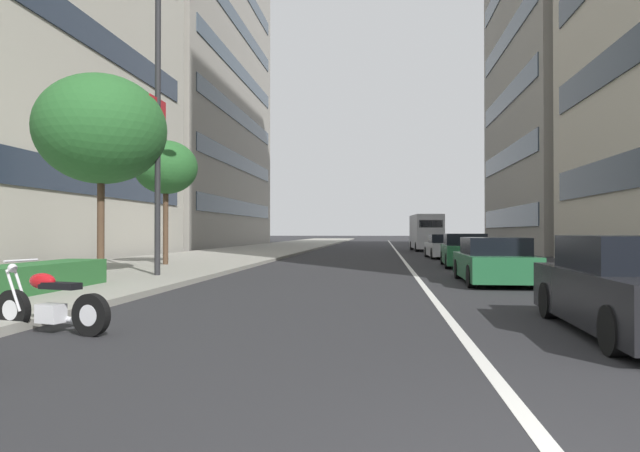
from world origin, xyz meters
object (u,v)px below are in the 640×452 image
object	(u,v)px
street_tree_near_plaza_corner	(166,168)
motorcycle_second_in_row	(50,305)
delivery_van_ahead	(426,232)
car_approaching_light	(635,289)
car_following_behind	(493,262)
street_lamp_with_banners	(166,104)
car_lead_in_lane	(444,247)
street_tree_by_lamp_post	(101,130)
car_far_down_avenue	(465,251)

from	to	relation	value
street_tree_near_plaza_corner	motorcycle_second_in_row	bearing A→B (deg)	-164.71
delivery_van_ahead	street_tree_near_plaza_corner	world-z (taller)	street_tree_near_plaza_corner
motorcycle_second_in_row	car_approaching_light	world-z (taller)	car_approaching_light
motorcycle_second_in_row	car_following_behind	distance (m)	12.17
motorcycle_second_in_row	car_approaching_light	distance (m)	8.64
street_tree_near_plaza_corner	delivery_van_ahead	bearing A→B (deg)	-28.96
street_lamp_with_banners	car_following_behind	bearing A→B (deg)	-90.13
car_lead_in_lane	street_tree_by_lamp_post	size ratio (longest dim) A/B	0.72
car_lead_in_lane	delivery_van_ahead	size ratio (longest dim) A/B	0.72
car_far_down_avenue	street_tree_by_lamp_post	bearing A→B (deg)	127.15
car_lead_in_lane	street_tree_near_plaza_corner	size ratio (longest dim) A/B	0.87
delivery_van_ahead	street_tree_near_plaza_corner	bearing A→B (deg)	148.80
car_lead_in_lane	delivery_van_ahead	bearing A→B (deg)	-1.90
motorcycle_second_in_row	delivery_van_ahead	bearing A→B (deg)	-88.19
motorcycle_second_in_row	delivery_van_ahead	size ratio (longest dim) A/B	0.34
car_lead_in_lane	street_lamp_with_banners	distance (m)	19.29
car_following_behind	car_approaching_light	bearing A→B (deg)	-176.11
street_lamp_with_banners	street_tree_by_lamp_post	xyz separation A→B (m)	(-0.53, 1.86, -0.88)
motorcycle_second_in_row	car_following_behind	bearing A→B (deg)	-117.67
delivery_van_ahead	street_tree_by_lamp_post	bearing A→B (deg)	154.88
motorcycle_second_in_row	street_tree_near_plaza_corner	distance (m)	15.61
street_lamp_with_banners	street_tree_near_plaza_corner	size ratio (longest dim) A/B	1.77
motorcycle_second_in_row	street_tree_by_lamp_post	size ratio (longest dim) A/B	0.34
car_approaching_light	delivery_van_ahead	xyz separation A→B (m)	(36.33, 0.18, 0.83)
car_following_behind	car_lead_in_lane	size ratio (longest dim) A/B	1.02
street_tree_by_lamp_post	street_lamp_with_banners	bearing A→B (deg)	-73.98
car_following_behind	delivery_van_ahead	bearing A→B (deg)	0.47
car_following_behind	motorcycle_second_in_row	bearing A→B (deg)	138.67
car_approaching_light	car_far_down_avenue	size ratio (longest dim) A/B	0.99
car_following_behind	street_lamp_with_banners	world-z (taller)	street_lamp_with_banners
car_far_down_avenue	car_lead_in_lane	distance (m)	7.81
car_approaching_light	car_following_behind	distance (m)	8.27
street_tree_by_lamp_post	car_following_behind	bearing A→B (deg)	-87.52
motorcycle_second_in_row	car_far_down_avenue	size ratio (longest dim) A/B	0.45
car_following_behind	street_tree_by_lamp_post	size ratio (longest dim) A/B	0.74
motorcycle_second_in_row	car_lead_in_lane	world-z (taller)	car_lead_in_lane
car_lead_in_lane	street_tree_near_plaza_corner	distance (m)	16.36
car_following_behind	street_tree_by_lamp_post	xyz separation A→B (m)	(-0.51, 11.82, 4.01)
car_following_behind	car_far_down_avenue	xyz separation A→B (m)	(7.82, -0.30, 0.03)
street_lamp_with_banners	street_tree_near_plaza_corner	xyz separation A→B (m)	(5.60, 2.22, -1.36)
car_approaching_light	street_lamp_with_banners	xyz separation A→B (m)	(8.28, 10.38, 4.85)
street_lamp_with_banners	motorcycle_second_in_row	bearing A→B (deg)	-168.89
car_following_behind	street_tree_by_lamp_post	distance (m)	12.49
car_lead_in_lane	delivery_van_ahead	world-z (taller)	delivery_van_ahead
motorcycle_second_in_row	car_approaching_light	bearing A→B (deg)	-160.49
motorcycle_second_in_row	car_approaching_light	size ratio (longest dim) A/B	0.45
street_tree_by_lamp_post	street_tree_near_plaza_corner	bearing A→B (deg)	3.39
car_following_behind	car_far_down_avenue	distance (m)	7.82
car_lead_in_lane	street_lamp_with_banners	world-z (taller)	street_lamp_with_banners
car_approaching_light	delivery_van_ahead	size ratio (longest dim) A/B	0.75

